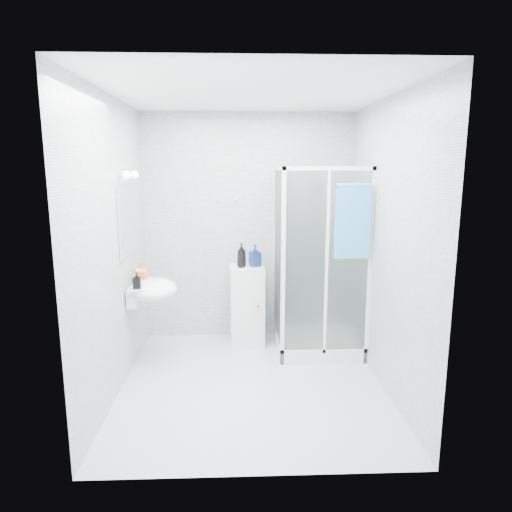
{
  "coord_description": "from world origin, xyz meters",
  "views": [
    {
      "loc": [
        -0.12,
        -3.95,
        1.99
      ],
      "look_at": [
        0.05,
        0.35,
        1.15
      ],
      "focal_mm": 32.0,
      "sensor_mm": 36.0,
      "label": 1
    }
  ],
  "objects_px": {
    "shower_enclosure": "(311,312)",
    "hand_towel": "(353,219)",
    "storage_cabinet": "(247,305)",
    "soap_dispenser_black": "(137,280)",
    "shampoo_bottle_a": "(242,255)",
    "soap_dispenser_orange": "(141,271)",
    "shampoo_bottle_b": "(255,256)",
    "wall_basin": "(151,290)"
  },
  "relations": [
    {
      "from": "hand_towel",
      "to": "soap_dispenser_black",
      "type": "xyz_separation_m",
      "value": [
        -2.06,
        -0.1,
        -0.56
      ]
    },
    {
      "from": "soap_dispenser_orange",
      "to": "soap_dispenser_black",
      "type": "bearing_deg",
      "value": -85.39
    },
    {
      "from": "shampoo_bottle_a",
      "to": "soap_dispenser_black",
      "type": "bearing_deg",
      "value": -144.88
    },
    {
      "from": "storage_cabinet",
      "to": "shampoo_bottle_a",
      "type": "distance_m",
      "value": 0.59
    },
    {
      "from": "wall_basin",
      "to": "hand_towel",
      "type": "bearing_deg",
      "value": -2.48
    },
    {
      "from": "shampoo_bottle_a",
      "to": "storage_cabinet",
      "type": "bearing_deg",
      "value": 43.76
    },
    {
      "from": "shower_enclosure",
      "to": "storage_cabinet",
      "type": "height_order",
      "value": "shower_enclosure"
    },
    {
      "from": "storage_cabinet",
      "to": "shampoo_bottle_b",
      "type": "xyz_separation_m",
      "value": [
        0.09,
        -0.02,
        0.57
      ]
    },
    {
      "from": "wall_basin",
      "to": "shampoo_bottle_b",
      "type": "relative_size",
      "value": 2.32
    },
    {
      "from": "hand_towel",
      "to": "shampoo_bottle_a",
      "type": "height_order",
      "value": "hand_towel"
    },
    {
      "from": "soap_dispenser_black",
      "to": "shampoo_bottle_b",
      "type": "bearing_deg",
      "value": 32.83
    },
    {
      "from": "shower_enclosure",
      "to": "shampoo_bottle_a",
      "type": "distance_m",
      "value": 0.98
    },
    {
      "from": "shampoo_bottle_a",
      "to": "hand_towel",
      "type": "bearing_deg",
      "value": -29.08
    },
    {
      "from": "storage_cabinet",
      "to": "shampoo_bottle_a",
      "type": "height_order",
      "value": "shampoo_bottle_a"
    },
    {
      "from": "shampoo_bottle_b",
      "to": "soap_dispenser_orange",
      "type": "height_order",
      "value": "shampoo_bottle_b"
    },
    {
      "from": "shower_enclosure",
      "to": "hand_towel",
      "type": "height_order",
      "value": "shower_enclosure"
    },
    {
      "from": "shower_enclosure",
      "to": "shampoo_bottle_b",
      "type": "relative_size",
      "value": 8.28
    },
    {
      "from": "shampoo_bottle_a",
      "to": "soap_dispenser_black",
      "type": "height_order",
      "value": "shampoo_bottle_a"
    },
    {
      "from": "shower_enclosure",
      "to": "soap_dispenser_black",
      "type": "xyz_separation_m",
      "value": [
        -1.75,
        -0.51,
        0.49
      ]
    },
    {
      "from": "soap_dispenser_orange",
      "to": "shower_enclosure",
      "type": "bearing_deg",
      "value": 5.3
    },
    {
      "from": "wall_basin",
      "to": "soap_dispenser_black",
      "type": "height_order",
      "value": "soap_dispenser_black"
    },
    {
      "from": "shower_enclosure",
      "to": "hand_towel",
      "type": "bearing_deg",
      "value": -52.21
    },
    {
      "from": "shampoo_bottle_b",
      "to": "soap_dispenser_orange",
      "type": "distance_m",
      "value": 1.24
    },
    {
      "from": "storage_cabinet",
      "to": "soap_dispenser_black",
      "type": "distance_m",
      "value": 1.38
    },
    {
      "from": "shower_enclosure",
      "to": "hand_towel",
      "type": "distance_m",
      "value": 1.17
    },
    {
      "from": "shower_enclosure",
      "to": "wall_basin",
      "type": "distance_m",
      "value": 1.72
    },
    {
      "from": "shampoo_bottle_b",
      "to": "soap_dispenser_orange",
      "type": "xyz_separation_m",
      "value": [
        -1.17,
        -0.4,
        -0.07
      ]
    },
    {
      "from": "shampoo_bottle_b",
      "to": "soap_dispenser_orange",
      "type": "relative_size",
      "value": 1.29
    },
    {
      "from": "hand_towel",
      "to": "shampoo_bottle_a",
      "type": "xyz_separation_m",
      "value": [
        -1.07,
        0.59,
        -0.46
      ]
    },
    {
      "from": "shower_enclosure",
      "to": "soap_dispenser_orange",
      "type": "bearing_deg",
      "value": -174.7
    },
    {
      "from": "hand_towel",
      "to": "soap_dispenser_black",
      "type": "distance_m",
      "value": 2.13
    },
    {
      "from": "shower_enclosure",
      "to": "soap_dispenser_orange",
      "type": "height_order",
      "value": "shower_enclosure"
    },
    {
      "from": "shower_enclosure",
      "to": "wall_basin",
      "type": "relative_size",
      "value": 3.57
    },
    {
      "from": "shower_enclosure",
      "to": "shampoo_bottle_a",
      "type": "relative_size",
      "value": 7.49
    },
    {
      "from": "hand_towel",
      "to": "soap_dispenser_orange",
      "type": "xyz_separation_m",
      "value": [
        -2.09,
        0.24,
        -0.54
      ]
    },
    {
      "from": "wall_basin",
      "to": "storage_cabinet",
      "type": "relative_size",
      "value": 0.62
    },
    {
      "from": "wall_basin",
      "to": "shampoo_bottle_b",
      "type": "xyz_separation_m",
      "value": [
        1.05,
        0.55,
        0.23
      ]
    },
    {
      "from": "shampoo_bottle_b",
      "to": "storage_cabinet",
      "type": "bearing_deg",
      "value": 170.63
    },
    {
      "from": "shampoo_bottle_a",
      "to": "shampoo_bottle_b",
      "type": "bearing_deg",
      "value": 14.79
    },
    {
      "from": "hand_towel",
      "to": "shampoo_bottle_b",
      "type": "height_order",
      "value": "hand_towel"
    },
    {
      "from": "wall_basin",
      "to": "shampoo_bottle_a",
      "type": "distance_m",
      "value": 1.06
    },
    {
      "from": "shower_enclosure",
      "to": "soap_dispenser_black",
      "type": "height_order",
      "value": "shower_enclosure"
    }
  ]
}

